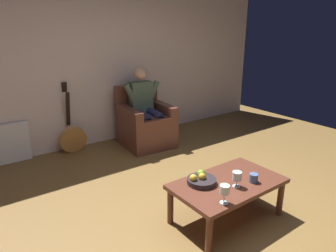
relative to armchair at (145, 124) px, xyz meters
The scene contains 11 objects.
ground_plane 2.32m from the armchair, 77.25° to the left, with size 7.52×7.52×0.00m, color brown.
wall_back 1.21m from the armchair, 47.55° to the right, with size 6.67×0.06×2.54m, color beige.
armchair is the anchor object (origin of this frame).
person_seated 0.32m from the armchair, 85.60° to the left, with size 0.62×0.59×1.22m.
coffee_table 2.22m from the armchair, 79.30° to the left, with size 1.07×0.64×0.40m.
guitar 1.11m from the armchair, 18.49° to the right, with size 0.40×0.29×1.04m.
radiator 2.00m from the armchair, 14.04° to the right, with size 0.63×0.06×0.56m, color white.
wine_glass_near 2.53m from the armchair, 73.61° to the left, with size 0.08×0.08×0.17m.
wine_glass_far 2.33m from the armchair, 79.64° to the left, with size 0.09×0.09×0.15m.
fruit_bowl 2.15m from the armchair, 72.64° to the left, with size 0.27×0.27×0.11m.
candle_jar 2.33m from the armchair, 84.54° to the left, with size 0.08×0.08×0.08m, color #4A6291.
Camera 1 is at (1.86, 1.69, 1.80)m, focal length 32.44 mm.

